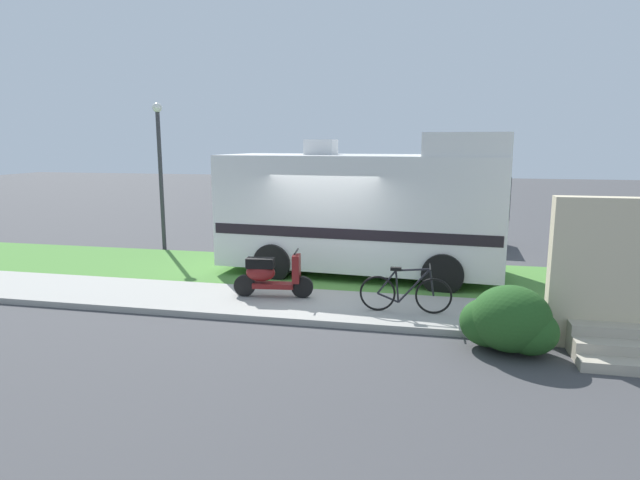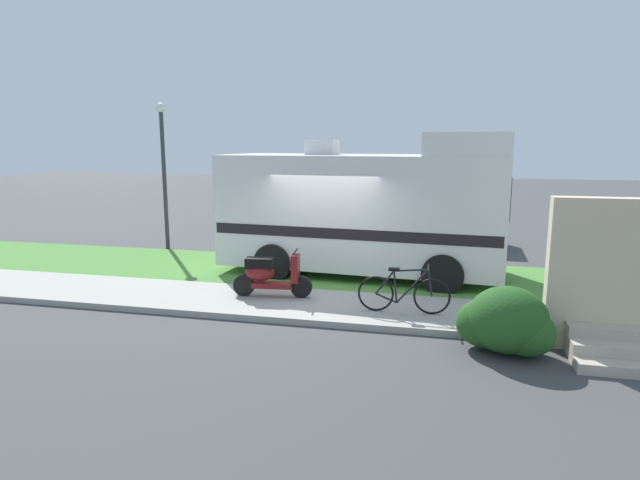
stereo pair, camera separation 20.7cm
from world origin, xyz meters
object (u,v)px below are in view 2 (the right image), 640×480
pickup_truck_near (400,214)px  street_lamp_post (164,162)px  motorhome_rv (366,210)px  scooter (269,275)px  bicycle (404,293)px

pickup_truck_near → street_lamp_post: 7.48m
pickup_truck_near → street_lamp_post: (-6.83, -2.55, 1.67)m
motorhome_rv → scooter: 3.24m
street_lamp_post → scooter: bearing=-43.5°
bicycle → scooter: bearing=170.8°
scooter → pickup_truck_near: 7.40m
scooter → street_lamp_post: bearing=136.5°
pickup_truck_near → motorhome_rv: bearing=-95.9°
motorhome_rv → pickup_truck_near: 4.55m
scooter → bicycle: size_ratio=0.96×
motorhome_rv → pickup_truck_near: size_ratio=1.33×
street_lamp_post → motorhome_rv: bearing=-16.8°
motorhome_rv → scooter: (-1.58, -2.63, -1.05)m
scooter → bicycle: 2.77m
bicycle → street_lamp_post: size_ratio=0.39×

